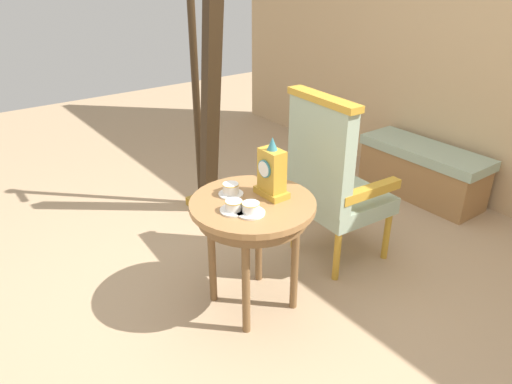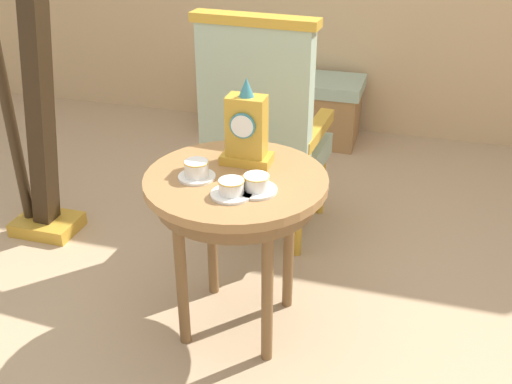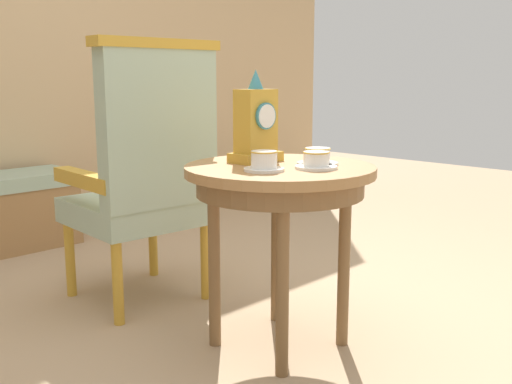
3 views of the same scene
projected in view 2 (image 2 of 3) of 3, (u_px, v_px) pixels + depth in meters
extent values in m
plane|color=tan|center=(226.00, 311.00, 2.57)|extent=(10.00, 10.00, 0.00)
cylinder|color=#9E7042|center=(236.00, 181.00, 2.21)|extent=(0.68, 0.68, 0.03)
cylinder|color=brown|center=(236.00, 193.00, 2.23)|extent=(0.60, 0.60, 0.07)
cylinder|color=brown|center=(289.00, 242.00, 2.47)|extent=(0.04, 0.04, 0.65)
cylinder|color=brown|center=(212.00, 230.00, 2.55)|extent=(0.04, 0.04, 0.65)
cylinder|color=brown|center=(181.00, 275.00, 2.26)|extent=(0.04, 0.04, 0.65)
cylinder|color=brown|center=(267.00, 290.00, 2.18)|extent=(0.04, 0.04, 0.65)
cylinder|color=white|center=(197.00, 177.00, 2.18)|extent=(0.14, 0.14, 0.01)
cylinder|color=white|center=(196.00, 168.00, 2.17)|extent=(0.09, 0.09, 0.06)
torus|color=gold|center=(196.00, 162.00, 2.16)|extent=(0.09, 0.09, 0.00)
cylinder|color=white|center=(231.00, 194.00, 2.07)|extent=(0.15, 0.15, 0.01)
cylinder|color=white|center=(231.00, 186.00, 2.05)|extent=(0.09, 0.09, 0.05)
torus|color=gold|center=(231.00, 181.00, 2.04)|extent=(0.09, 0.09, 0.00)
cylinder|color=white|center=(256.00, 190.00, 2.10)|extent=(0.15, 0.15, 0.01)
cylinder|color=white|center=(256.00, 182.00, 2.08)|extent=(0.09, 0.09, 0.05)
torus|color=gold|center=(256.00, 176.00, 2.07)|extent=(0.09, 0.09, 0.00)
cube|color=gold|center=(247.00, 158.00, 2.29)|extent=(0.19, 0.11, 0.04)
cube|color=gold|center=(247.00, 126.00, 2.23)|extent=(0.14, 0.09, 0.23)
cylinder|color=teal|center=(243.00, 126.00, 2.18)|extent=(0.10, 0.01, 0.10)
cylinder|color=white|center=(242.00, 126.00, 2.17)|extent=(0.08, 0.00, 0.08)
cone|color=teal|center=(246.00, 87.00, 2.16)|extent=(0.06, 0.06, 0.07)
cube|color=#9EB299|center=(270.00, 155.00, 3.02)|extent=(0.55, 0.55, 0.11)
cube|color=#9EB299|center=(255.00, 98.00, 2.66)|extent=(0.52, 0.12, 0.64)
cube|color=gold|center=(255.00, 20.00, 2.50)|extent=(0.57, 0.14, 0.04)
cube|color=gold|center=(316.00, 131.00, 2.87)|extent=(0.10, 0.47, 0.06)
cube|color=gold|center=(227.00, 119.00, 3.01)|extent=(0.10, 0.47, 0.06)
cylinder|color=gold|center=(321.00, 184.00, 3.24)|extent=(0.04, 0.04, 0.35)
cylinder|color=gold|center=(245.00, 171.00, 3.38)|extent=(0.04, 0.04, 0.35)
cylinder|color=gold|center=(298.00, 223.00, 2.88)|extent=(0.04, 0.04, 0.35)
cylinder|color=gold|center=(214.00, 208.00, 3.01)|extent=(0.04, 0.04, 0.35)
cube|color=gold|center=(48.00, 224.00, 3.14)|extent=(0.32, 0.24, 0.07)
cube|color=black|center=(38.00, 74.00, 2.73)|extent=(0.28, 0.11, 1.57)
cube|color=#9EB299|center=(284.00, 81.00, 4.09)|extent=(1.07, 0.40, 0.08)
cube|color=#9E7042|center=(283.00, 112.00, 4.20)|extent=(1.03, 0.38, 0.36)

